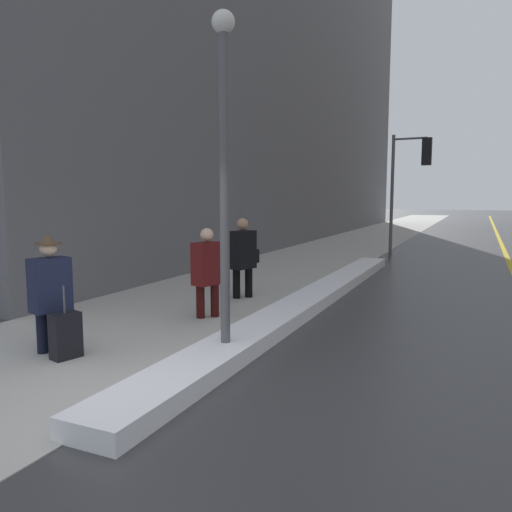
{
  "coord_description": "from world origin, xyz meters",
  "views": [
    {
      "loc": [
        3.09,
        -3.77,
        2.07
      ],
      "look_at": [
        -0.4,
        4.0,
        1.05
      ],
      "focal_mm": 35.0,
      "sensor_mm": 36.0,
      "label": 1
    }
  ],
  "objects_px": {
    "rolling_suitcase": "(66,336)",
    "pedestrian_in_glasses": "(207,268)",
    "pedestrian_with_shoulder_bag": "(243,254)",
    "lamp_post": "(224,153)",
    "traffic_light_near": "(412,169)",
    "pedestrian_trailing": "(50,288)"
  },
  "relations": [
    {
      "from": "lamp_post",
      "to": "traffic_light_near",
      "type": "xyz_separation_m",
      "value": [
        0.73,
        12.2,
        0.41
      ]
    },
    {
      "from": "rolling_suitcase",
      "to": "pedestrian_in_glasses",
      "type": "bearing_deg",
      "value": -175.87
    },
    {
      "from": "lamp_post",
      "to": "rolling_suitcase",
      "type": "relative_size",
      "value": 4.49
    },
    {
      "from": "pedestrian_in_glasses",
      "to": "pedestrian_with_shoulder_bag",
      "type": "bearing_deg",
      "value": -158.19
    },
    {
      "from": "traffic_light_near",
      "to": "pedestrian_with_shoulder_bag",
      "type": "bearing_deg",
      "value": -100.15
    },
    {
      "from": "lamp_post",
      "to": "pedestrian_in_glasses",
      "type": "height_order",
      "value": "lamp_post"
    },
    {
      "from": "lamp_post",
      "to": "rolling_suitcase",
      "type": "xyz_separation_m",
      "value": [
        -1.85,
        -0.85,
        -2.3
      ]
    },
    {
      "from": "rolling_suitcase",
      "to": "pedestrian_with_shoulder_bag",
      "type": "bearing_deg",
      "value": -168.9
    },
    {
      "from": "rolling_suitcase",
      "to": "lamp_post",
      "type": "bearing_deg",
      "value": 130.8
    },
    {
      "from": "traffic_light_near",
      "to": "rolling_suitcase",
      "type": "height_order",
      "value": "traffic_light_near"
    },
    {
      "from": "pedestrian_in_glasses",
      "to": "pedestrian_trailing",
      "type": "bearing_deg",
      "value": -3.85
    },
    {
      "from": "pedestrian_with_shoulder_bag",
      "to": "rolling_suitcase",
      "type": "bearing_deg",
      "value": 11.1
    },
    {
      "from": "traffic_light_near",
      "to": "pedestrian_with_shoulder_bag",
      "type": "distance_m",
      "value": 9.17
    },
    {
      "from": "lamp_post",
      "to": "pedestrian_in_glasses",
      "type": "bearing_deg",
      "value": 125.62
    },
    {
      "from": "traffic_light_near",
      "to": "lamp_post",
      "type": "bearing_deg",
      "value": -89.36
    },
    {
      "from": "pedestrian_in_glasses",
      "to": "pedestrian_with_shoulder_bag",
      "type": "relative_size",
      "value": 0.94
    },
    {
      "from": "traffic_light_near",
      "to": "pedestrian_with_shoulder_bag",
      "type": "height_order",
      "value": "traffic_light_near"
    },
    {
      "from": "traffic_light_near",
      "to": "pedestrian_in_glasses",
      "type": "relative_size",
      "value": 2.7
    },
    {
      "from": "lamp_post",
      "to": "pedestrian_trailing",
      "type": "distance_m",
      "value": 2.9
    },
    {
      "from": "pedestrian_trailing",
      "to": "pedestrian_with_shoulder_bag",
      "type": "bearing_deg",
      "value": -173.72
    },
    {
      "from": "pedestrian_in_glasses",
      "to": "pedestrian_with_shoulder_bag",
      "type": "height_order",
      "value": "pedestrian_with_shoulder_bag"
    },
    {
      "from": "lamp_post",
      "to": "pedestrian_in_glasses",
      "type": "xyz_separation_m",
      "value": [
        -1.29,
        1.8,
        -1.74
      ]
    }
  ]
}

